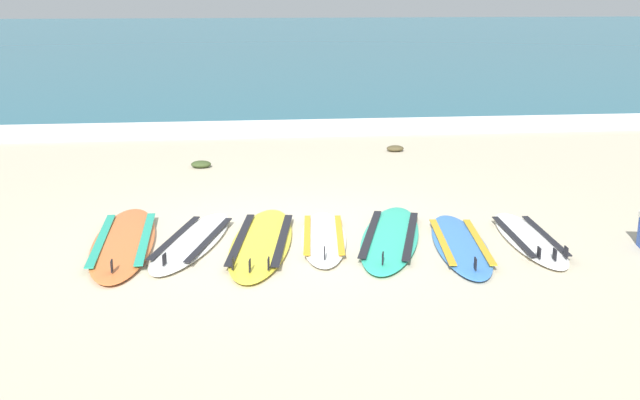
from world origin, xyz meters
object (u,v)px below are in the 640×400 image
(surfboard_0, at_px, (124,242))
(surfboard_5, at_px, (460,244))
(surfboard_6, at_px, (529,239))
(surfboard_1, at_px, (192,241))
(surfboard_3, at_px, (323,237))
(surfboard_2, at_px, (262,242))
(surfboard_4, at_px, (390,237))

(surfboard_0, distance_m, surfboard_5, 3.57)
(surfboard_5, bearing_deg, surfboard_6, 7.51)
(surfboard_1, height_order, surfboard_3, same)
(surfboard_5, xyz_separation_m, surfboard_6, (0.79, 0.10, 0.00))
(surfboard_1, height_order, surfboard_2, same)
(surfboard_3, bearing_deg, surfboard_0, 177.48)
(surfboard_6, bearing_deg, surfboard_5, -172.49)
(surfboard_1, distance_m, surfboard_4, 2.13)
(surfboard_3, relative_size, surfboard_6, 1.00)
(surfboard_2, relative_size, surfboard_6, 1.28)
(surfboard_1, relative_size, surfboard_4, 0.89)
(surfboard_0, xyz_separation_m, surfboard_3, (2.13, -0.09, 0.00))
(surfboard_2, height_order, surfboard_3, same)
(surfboard_0, xyz_separation_m, surfboard_4, (2.85, -0.17, 0.00))
(surfboard_3, bearing_deg, surfboard_4, -5.76)
(surfboard_6, bearing_deg, surfboard_0, 174.98)
(surfboard_1, bearing_deg, surfboard_3, -1.29)
(surfboard_1, distance_m, surfboard_5, 2.84)
(surfboard_4, height_order, surfboard_5, same)
(surfboard_2, bearing_deg, surfboard_1, 171.48)
(surfboard_4, relative_size, surfboard_6, 1.24)
(surfboard_3, xyz_separation_m, surfboard_5, (1.41, -0.39, -0.00))
(surfboard_1, distance_m, surfboard_2, 0.74)
(surfboard_4, bearing_deg, surfboard_1, 177.19)
(surfboard_3, xyz_separation_m, surfboard_6, (2.20, -0.29, 0.00))
(surfboard_5, bearing_deg, surfboard_4, 155.16)
(surfboard_1, xyz_separation_m, surfboard_5, (2.81, -0.42, -0.00))
(surfboard_4, bearing_deg, surfboard_3, 174.24)
(surfboard_2, bearing_deg, surfboard_0, 173.28)
(surfboard_0, height_order, surfboard_4, same)
(surfboard_3, bearing_deg, surfboard_6, -7.42)
(surfboard_1, height_order, surfboard_5, same)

